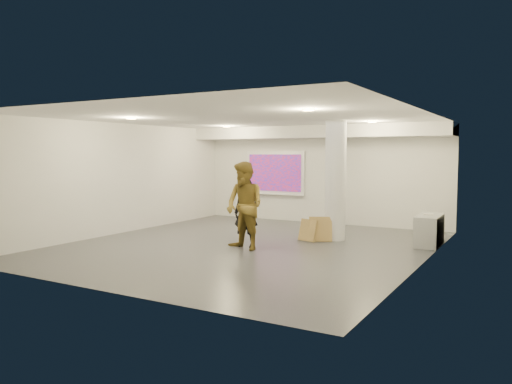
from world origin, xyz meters
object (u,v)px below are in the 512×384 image
Objects in this scene: column at (335,181)px; credenza at (429,230)px; projection_screen at (275,173)px; woman at (246,213)px; man at (245,206)px.

credenza is (2.22, 0.39, -1.14)m from column.
column reaches higher than projection_screen.
man reaches higher than woman.
man reaches higher than credenza.
column is 2.51m from woman.
man is at bearing -76.90° from woman.
man is at bearing -144.41° from credenza.
projection_screen is at bearing 125.69° from man.
credenza is 0.62× the size of man.
column reaches higher than woman.
column is 1.43× the size of projection_screen.
projection_screen is (-3.10, 2.65, 0.03)m from column.
credenza is at bearing 52.39° from man.
column is 2.53m from credenza.
credenza is at bearing 20.40° from woman.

